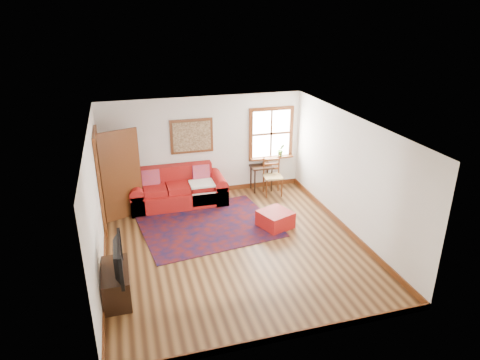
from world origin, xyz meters
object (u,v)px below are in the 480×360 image
object	(u,v)px
red_leather_sofa	(178,192)
side_table	(261,170)
ladder_back_chair	(272,174)
media_cabinet	(116,284)
red_ottoman	(275,219)

from	to	relation	value
red_leather_sofa	side_table	distance (m)	2.23
ladder_back_chair	media_cabinet	size ratio (longest dim) A/B	1.01
side_table	media_cabinet	world-z (taller)	side_table
red_leather_sofa	ladder_back_chair	size ratio (longest dim) A/B	2.36
side_table	red_ottoman	bearing A→B (deg)	-99.81
red_leather_sofa	red_ottoman	size ratio (longest dim) A/B	3.64
red_leather_sofa	media_cabinet	xyz separation A→B (m)	(-1.51, -3.36, -0.03)
ladder_back_chair	red_leather_sofa	bearing A→B (deg)	178.41
ladder_back_chair	media_cabinet	bearing A→B (deg)	-139.88
red_ottoman	red_leather_sofa	bearing A→B (deg)	114.97
side_table	media_cabinet	xyz separation A→B (m)	(-3.71, -3.58, -0.28)
media_cabinet	red_leather_sofa	bearing A→B (deg)	65.80
media_cabinet	side_table	bearing A→B (deg)	44.00
ladder_back_chair	media_cabinet	distance (m)	5.11
media_cabinet	red_ottoman	bearing A→B (deg)	25.17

